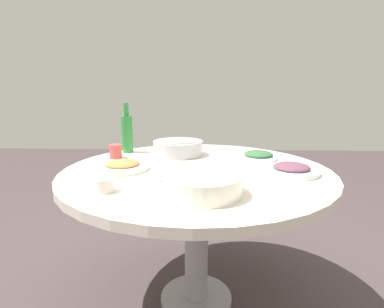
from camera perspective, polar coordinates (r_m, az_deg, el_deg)
ground at (r=1.77m, az=0.79°, el=-25.95°), size 8.00×8.00×0.00m
round_dining_table at (r=1.47m, az=0.87°, el=-6.58°), size 1.26×1.26×0.72m
rice_bowl at (r=1.72m, az=-2.66°, el=1.21°), size 0.28×0.28×0.09m
soup_bowl at (r=1.09m, az=1.91°, el=-5.89°), size 0.31×0.29×0.07m
dish_eggplant at (r=1.42m, az=18.32°, el=-2.79°), size 0.24×0.24×0.05m
dish_tofu_braise at (r=1.45m, az=-13.01°, el=-2.22°), size 0.24×0.24×0.05m
dish_greens at (r=1.66m, az=12.48°, el=-0.30°), size 0.19×0.19×0.05m
green_bottle at (r=1.82m, az=-12.19°, el=3.96°), size 0.06×0.06×0.29m
tea_cup_near at (r=1.16m, az=-16.24°, el=-5.66°), size 0.07×0.07×0.05m
tea_cup_far at (r=1.70m, az=-14.26°, el=0.48°), size 0.07×0.07×0.07m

